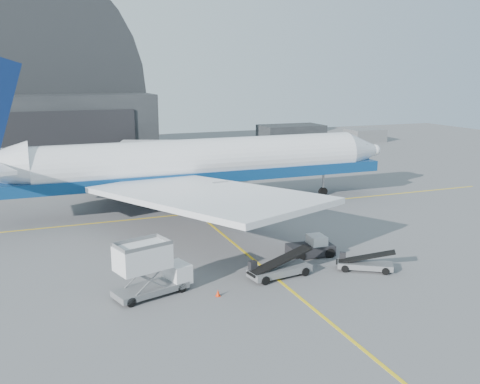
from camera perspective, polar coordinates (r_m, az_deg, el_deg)
name	(u,v)px	position (r m, az deg, el deg)	size (l,w,h in m)	color
ground	(271,274)	(42.52, 3.34, -8.74)	(200.00, 200.00, 0.00)	#565659
taxi_lines	(218,231)	(53.64, -2.33, -4.14)	(80.00, 42.12, 0.02)	yellow
distant_bldg_a	(291,143)	(121.97, 5.46, 5.26)	(14.00, 8.00, 4.00)	black
distant_bldg_b	(365,141)	(127.20, 13.16, 5.29)	(8.00, 6.00, 2.80)	slate
airliner	(187,164)	(61.80, -5.65, 2.98)	(52.94, 51.33, 18.58)	white
catering_truck	(149,270)	(38.46, -9.65, -8.16)	(5.93, 3.57, 3.83)	slate
pushback_tug	(312,248)	(46.80, 7.64, -5.93)	(4.02, 2.53, 1.79)	black
belt_loader_a	(279,269)	(41.79, 4.17, -8.21)	(5.47, 2.48, 2.05)	slate
belt_loader_b	(364,264)	(44.18, 13.12, -7.48)	(4.42, 3.50, 1.75)	slate
traffic_cone	(218,293)	(38.47, -2.37, -10.73)	(0.33, 0.33, 0.48)	red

